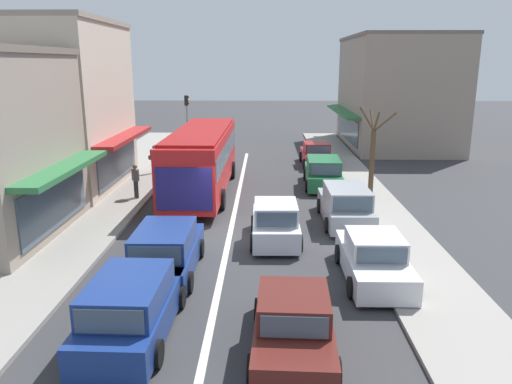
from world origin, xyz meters
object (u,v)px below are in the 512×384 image
Objects in this scene: sedan_adjacent_lane_trail at (293,324)px; street_tree_right at (372,156)px; hatchback_adjacent_lane_lead at (275,223)px; traffic_light_downstreet at (187,115)px; parked_wagon_kerb_third at (323,173)px; parked_wagon_kerb_second at (345,205)px; pedestrian_browsing_midblock at (136,179)px; wagon_behind_bus_mid at (132,307)px; city_bus at (202,156)px; parked_sedan_kerb_rear at (316,155)px; wagon_behind_bus_near at (166,252)px; pedestrian_with_handbag_near at (154,157)px; parked_sedan_kerb_front at (374,259)px.

street_tree_right is (4.41, 13.15, 1.45)m from sedan_adjacent_lane_trail.
hatchback_adjacent_lane_lead is 0.89× the size of traffic_light_downstreet.
traffic_light_downstreet is 0.94× the size of street_tree_right.
parked_wagon_kerb_third is (2.40, 15.66, 0.08)m from sedan_adjacent_lane_trail.
parked_wagon_kerb_second is 9.98m from pedestrian_browsing_midblock.
traffic_light_downstreet is at bearing 87.09° from pedestrian_browsing_midblock.
sedan_adjacent_lane_trail is 0.94× the size of wagon_behind_bus_mid.
sedan_adjacent_lane_trail is 0.96× the size of street_tree_right.
parked_wagon_kerb_third is (-0.24, 6.19, 0.00)m from parked_wagon_kerb_second.
hatchback_adjacent_lane_lead is 0.82× the size of wagon_behind_bus_mid.
traffic_light_downstreet is at bearing 103.94° from sedan_adjacent_lane_trail.
parked_sedan_kerb_rear is (6.42, 7.22, -1.22)m from city_bus.
wagon_behind_bus_mid is 1.01× the size of parked_wagon_kerb_second.
parked_sedan_kerb_rear is 1.01× the size of traffic_light_downstreet.
hatchback_adjacent_lane_lead is 0.87× the size of sedan_adjacent_lane_trail.
pedestrian_with_handbag_near reaches higher than wagon_behind_bus_near.
wagon_behind_bus_mid is 1.07× the size of parked_sedan_kerb_rear.
pedestrian_with_handbag_near is (-6.85, 11.07, 0.36)m from hatchback_adjacent_lane_lead.
wagon_behind_bus_near reaches higher than hatchback_adjacent_lane_lead.
traffic_light_downstreet is at bearing 132.85° from parked_wagon_kerb_third.
traffic_light_downstreet reaches higher than city_bus.
wagon_behind_bus_near is at bearing -76.36° from pedestrian_with_handbag_near.
parked_wagon_kerb_third is (-0.23, 11.74, 0.08)m from parked_sedan_kerb_front.
parked_wagon_kerb_third reaches higher than sedan_adjacent_lane_trail.
wagon_behind_bus_mid is at bearing -91.75° from wagon_behind_bus_near.
wagon_behind_bus_near reaches higher than sedan_adjacent_lane_trail.
parked_wagon_kerb_second is at bearing 39.81° from wagon_behind_bus_near.
parked_wagon_kerb_third is 2.80× the size of pedestrian_browsing_midblock.
hatchback_adjacent_lane_lead is 8.87m from parked_wagon_kerb_third.
parked_wagon_kerb_second is at bearing -60.28° from traffic_light_downstreet.
wagon_behind_bus_near is 0.99× the size of wagon_behind_bus_mid.
parked_sedan_kerb_rear is at bearing 90.12° from parked_wagon_kerb_second.
parked_wagon_kerb_second is (2.63, 9.47, 0.08)m from sedan_adjacent_lane_trail.
parked_wagon_kerb_third is (6.21, 1.41, -1.14)m from city_bus.
traffic_light_downstreet is at bearing 119.72° from parked_wagon_kerb_second.
pedestrian_browsing_midblock is (-0.62, -12.21, -1.79)m from traffic_light_downstreet.
pedestrian_with_handbag_near is at bearing 137.94° from parked_wagon_kerb_second.
wagon_behind_bus_mid is 2.79× the size of pedestrian_with_handbag_near.
street_tree_right is at bearing -7.66° from city_bus.
traffic_light_downstreet is (-5.91, 17.71, 2.15)m from hatchback_adjacent_lane_lead.
city_bus is 6.68× the size of pedestrian_browsing_midblock.
traffic_light_downstreet is (-8.82, 20.99, 2.19)m from parked_sedan_kerb_front.
parked_sedan_kerb_front is at bearing -2.41° from wagon_behind_bus_near.
hatchback_adjacent_lane_lead is 7.51m from wagon_behind_bus_mid.
street_tree_right is (2.01, -2.51, 1.37)m from parked_wagon_kerb_third.
wagon_behind_bus_near is at bearing -118.01° from parked_wagon_kerb_third.
parked_wagon_kerb_third is 2.80× the size of pedestrian_with_handbag_near.
parked_wagon_kerb_second is (2.90, 2.27, 0.04)m from hatchback_adjacent_lane_lead.
sedan_adjacent_lane_trail is (0.27, -7.20, -0.05)m from hatchback_adjacent_lane_lead.
wagon_behind_bus_near and wagon_behind_bus_mid have the same top height.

